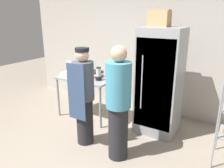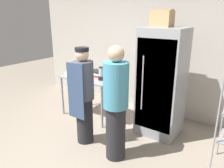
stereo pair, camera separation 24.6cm
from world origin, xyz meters
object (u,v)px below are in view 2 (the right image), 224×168
object	(u,v)px
binder_stack	(98,73)
cardboard_storage_box	(162,18)
refrigerator	(161,83)
person_customer	(116,104)
donut_box	(73,72)
blender_pitcher	(101,74)
person_baker	(84,95)

from	to	relation	value
binder_stack	cardboard_storage_box	bearing A→B (deg)	7.14
refrigerator	person_customer	bearing A→B (deg)	-101.96
cardboard_storage_box	person_customer	xyz separation A→B (m)	(-0.12, -1.17, -1.15)
refrigerator	donut_box	xyz separation A→B (m)	(-1.89, -0.25, -0.03)
refrigerator	cardboard_storage_box	distance (m)	1.08
blender_pitcher	person_customer	world-z (taller)	person_customer
cardboard_storage_box	person_baker	distance (m)	1.80
blender_pitcher	person_customer	size ratio (longest dim) A/B	0.15
binder_stack	cardboard_storage_box	distance (m)	1.67
refrigerator	binder_stack	bearing A→B (deg)	-177.38
blender_pitcher	person_baker	distance (m)	0.83
person_baker	person_customer	size ratio (longest dim) A/B	0.95
blender_pitcher	cardboard_storage_box	size ratio (longest dim) A/B	0.75
person_customer	blender_pitcher	bearing A→B (deg)	137.22
donut_box	binder_stack	bearing A→B (deg)	19.17
refrigerator	donut_box	bearing A→B (deg)	-172.57
person_baker	person_customer	bearing A→B (deg)	-5.32
refrigerator	cardboard_storage_box	world-z (taller)	cardboard_storage_box
cardboard_storage_box	person_customer	size ratio (longest dim) A/B	0.20
donut_box	cardboard_storage_box	size ratio (longest dim) A/B	0.82
person_customer	person_baker	bearing A→B (deg)	174.68
binder_stack	person_customer	bearing A→B (deg)	-41.86
blender_pitcher	cardboard_storage_box	xyz separation A→B (m)	(1.03, 0.33, 1.04)
blender_pitcher	binder_stack	distance (m)	0.28
binder_stack	person_customer	world-z (taller)	person_customer
blender_pitcher	refrigerator	bearing A→B (deg)	11.51
person_customer	binder_stack	bearing A→B (deg)	138.14
blender_pitcher	binder_stack	bearing A→B (deg)	142.26
blender_pitcher	person_baker	world-z (taller)	person_baker
blender_pitcher	cardboard_storage_box	bearing A→B (deg)	17.55
donut_box	cardboard_storage_box	bearing A→B (deg)	10.83
refrigerator	donut_box	distance (m)	1.90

